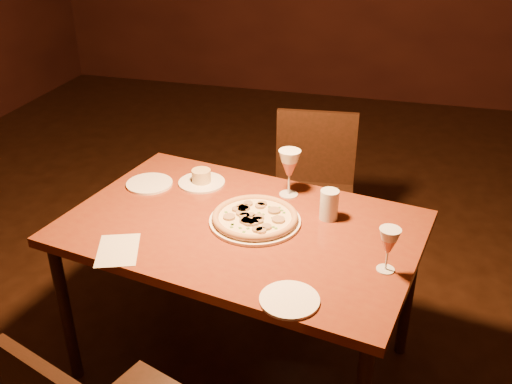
# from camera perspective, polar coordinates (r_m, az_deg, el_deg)

# --- Properties ---
(floor) EXTENTS (7.00, 7.00, 0.00)m
(floor) POSITION_cam_1_polar(r_m,az_deg,el_deg) (2.85, -0.08, -12.52)
(floor) COLOR black
(floor) RESTS_ON ground
(dining_table) EXTENTS (1.47, 1.08, 0.72)m
(dining_table) POSITION_cam_1_polar(r_m,az_deg,el_deg) (2.23, -1.50, -4.62)
(dining_table) COLOR brown
(dining_table) RESTS_ON floor
(chair_far) EXTENTS (0.46, 0.46, 0.86)m
(chair_far) POSITION_cam_1_polar(r_m,az_deg,el_deg) (2.96, 5.68, 0.38)
(chair_far) COLOR black
(chair_far) RESTS_ON floor
(pizza_plate) EXTENTS (0.35, 0.35, 0.04)m
(pizza_plate) POSITION_cam_1_polar(r_m,az_deg,el_deg) (2.20, -0.10, -2.59)
(pizza_plate) COLOR white
(pizza_plate) RESTS_ON dining_table
(ramekin_saucer) EXTENTS (0.20, 0.20, 0.06)m
(ramekin_saucer) POSITION_cam_1_polar(r_m,az_deg,el_deg) (2.50, -5.47, 1.29)
(ramekin_saucer) COLOR white
(ramekin_saucer) RESTS_ON dining_table
(wine_glass_far) EXTENTS (0.09, 0.09, 0.20)m
(wine_glass_far) POSITION_cam_1_polar(r_m,az_deg,el_deg) (2.36, 3.34, 1.90)
(wine_glass_far) COLOR #BA604D
(wine_glass_far) RESTS_ON dining_table
(wine_glass_right) EXTENTS (0.07, 0.07, 0.16)m
(wine_glass_right) POSITION_cam_1_polar(r_m,az_deg,el_deg) (1.95, 13.05, -5.65)
(wine_glass_right) COLOR #BA604D
(wine_glass_right) RESTS_ON dining_table
(water_tumbler) EXTENTS (0.07, 0.07, 0.12)m
(water_tumbler) POSITION_cam_1_polar(r_m,az_deg,el_deg) (2.22, 7.32, -1.26)
(water_tumbler) COLOR silver
(water_tumbler) RESTS_ON dining_table
(side_plate_left) EXTENTS (0.20, 0.20, 0.01)m
(side_plate_left) POSITION_cam_1_polar(r_m,az_deg,el_deg) (2.53, -10.61, 0.83)
(side_plate_left) COLOR white
(side_plate_left) RESTS_ON dining_table
(side_plate_near) EXTENTS (0.19, 0.19, 0.01)m
(side_plate_near) POSITION_cam_1_polar(r_m,az_deg,el_deg) (1.81, 3.37, -10.71)
(side_plate_near) COLOR white
(side_plate_near) RESTS_ON dining_table
(menu_card) EXTENTS (0.21, 0.25, 0.00)m
(menu_card) POSITION_cam_1_polar(r_m,az_deg,el_deg) (2.10, -13.65, -5.67)
(menu_card) COLOR silver
(menu_card) RESTS_ON dining_table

